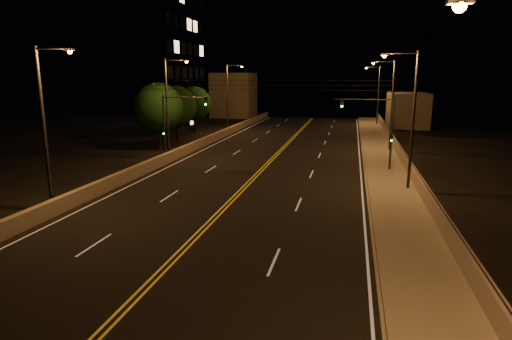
% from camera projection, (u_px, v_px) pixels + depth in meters
% --- Properties ---
extents(road, '(18.00, 120.00, 0.02)m').
position_uv_depth(road, '(234.00, 198.00, 29.18)').
color(road, black).
rests_on(road, ground).
extents(sidewalk, '(3.60, 120.00, 0.30)m').
position_uv_depth(sidewalk, '(399.00, 206.00, 26.85)').
color(sidewalk, gray).
rests_on(sidewalk, ground).
extents(curb, '(0.14, 120.00, 0.15)m').
position_uv_depth(curb, '(369.00, 206.00, 27.27)').
color(curb, gray).
rests_on(curb, ground).
extents(parapet_wall, '(0.30, 120.00, 1.00)m').
position_uv_depth(parapet_wall, '(428.00, 198.00, 26.36)').
color(parapet_wall, gray).
rests_on(parapet_wall, sidewalk).
extents(jersey_barrier, '(0.45, 120.00, 0.97)m').
position_uv_depth(jersey_barrier, '(108.00, 184.00, 31.10)').
color(jersey_barrier, gray).
rests_on(jersey_barrier, ground).
extents(distant_building_right, '(6.00, 10.00, 5.51)m').
position_uv_depth(distant_building_right, '(407.00, 110.00, 70.39)').
color(distant_building_right, gray).
rests_on(distant_building_right, ground).
extents(distant_building_left, '(8.00, 8.00, 8.84)m').
position_uv_depth(distant_building_left, '(234.00, 95.00, 86.97)').
color(distant_building_left, gray).
rests_on(distant_building_left, ground).
extents(parapet_rail, '(0.06, 120.00, 0.06)m').
position_uv_depth(parapet_rail, '(429.00, 190.00, 26.25)').
color(parapet_rail, black).
rests_on(parapet_rail, parapet_wall).
extents(lane_markings, '(17.32, 116.00, 0.00)m').
position_uv_depth(lane_markings, '(234.00, 198.00, 29.11)').
color(lane_markings, silver).
rests_on(lane_markings, road).
extents(streetlight_1, '(2.55, 0.28, 9.83)m').
position_uv_depth(streetlight_1, '(410.00, 113.00, 29.69)').
color(streetlight_1, '#2D2D33').
rests_on(streetlight_1, ground).
extents(streetlight_2, '(2.55, 0.28, 9.83)m').
position_uv_depth(streetlight_2, '(390.00, 100.00, 45.90)').
color(streetlight_2, '#2D2D33').
rests_on(streetlight_2, ground).
extents(streetlight_3, '(2.55, 0.28, 9.83)m').
position_uv_depth(streetlight_3, '(377.00, 92.00, 71.03)').
color(streetlight_3, '#2D2D33').
rests_on(streetlight_3, ground).
extents(streetlight_4, '(2.55, 0.28, 9.83)m').
position_uv_depth(streetlight_4, '(47.00, 120.00, 25.19)').
color(streetlight_4, '#2D2D33').
rests_on(streetlight_4, ground).
extents(streetlight_5, '(2.55, 0.28, 9.83)m').
position_uv_depth(streetlight_5, '(169.00, 103.00, 41.92)').
color(streetlight_5, '#2D2D33').
rests_on(streetlight_5, ground).
extents(streetlight_6, '(2.55, 0.28, 9.83)m').
position_uv_depth(streetlight_6, '(229.00, 94.00, 62.05)').
color(streetlight_6, '#2D2D33').
rests_on(streetlight_6, ground).
extents(traffic_signal_right, '(5.11, 0.31, 6.43)m').
position_uv_depth(traffic_signal_right, '(380.00, 126.00, 36.38)').
color(traffic_signal_right, '#2D2D33').
rests_on(traffic_signal_right, ground).
extents(traffic_signal_left, '(5.11, 0.31, 6.43)m').
position_uv_depth(traffic_signal_left, '(173.00, 121.00, 40.39)').
color(traffic_signal_left, '#2D2D33').
rests_on(traffic_signal_left, ground).
extents(overhead_wires, '(22.00, 0.03, 0.83)m').
position_uv_depth(overhead_wires, '(262.00, 85.00, 36.66)').
color(overhead_wires, black).
extents(building_tower, '(24.00, 15.00, 28.43)m').
position_uv_depth(building_tower, '(109.00, 38.00, 61.94)').
color(building_tower, gray).
rests_on(building_tower, ground).
extents(tree_0, '(5.52, 5.52, 7.48)m').
position_uv_depth(tree_0, '(158.00, 108.00, 47.42)').
color(tree_0, black).
rests_on(tree_0, ground).
extents(tree_1, '(5.15, 5.15, 6.99)m').
position_uv_depth(tree_1, '(176.00, 106.00, 54.54)').
color(tree_1, black).
rests_on(tree_1, ground).
extents(tree_2, '(4.99, 4.99, 6.76)m').
position_uv_depth(tree_2, '(194.00, 104.00, 62.00)').
color(tree_2, black).
rests_on(tree_2, ground).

